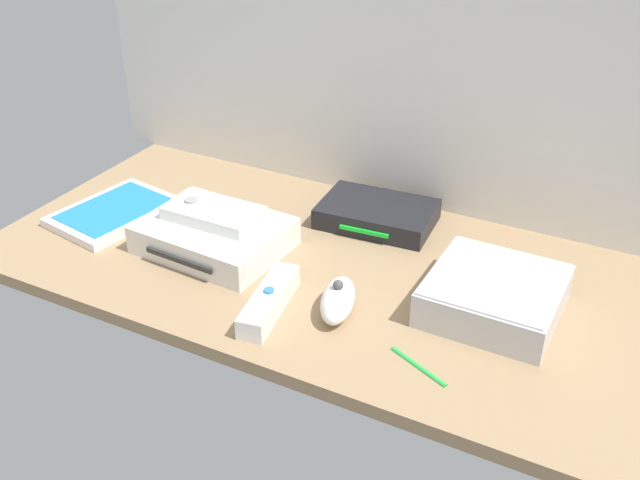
{
  "coord_description": "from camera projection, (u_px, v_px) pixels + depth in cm",
  "views": [
    {
      "loc": [
        43.11,
        -82.67,
        59.2
      ],
      "look_at": [
        0.0,
        0.0,
        4.0
      ],
      "focal_mm": 41.77,
      "sensor_mm": 36.0,
      "label": 1
    }
  ],
  "objects": [
    {
      "name": "network_router",
      "position": [
        377.0,
        214.0,
        1.2
      ],
      "size": [
        18.85,
        13.34,
        3.4
      ],
      "rotation": [
        0.0,
        0.0,
        0.07
      ],
      "color": "black",
      "rests_on": "ground_plane"
    },
    {
      "name": "remote_nunchuk",
      "position": [
        338.0,
        300.0,
        0.99
      ],
      "size": [
        7.03,
        10.83,
        5.1
      ],
      "rotation": [
        0.0,
        0.0,
        0.28
      ],
      "color": "white",
      "rests_on": "ground_plane"
    },
    {
      "name": "ground_plane",
      "position": [
        320.0,
        269.0,
        1.11
      ],
      "size": [
        100.0,
        48.0,
        2.0
      ],
      "primitive_type": "cube",
      "color": "#9E7F5B",
      "rests_on": "ground"
    },
    {
      "name": "remote_classic_pad",
      "position": [
        213.0,
        213.0,
        1.13
      ],
      "size": [
        14.43,
        8.06,
        2.4
      ],
      "rotation": [
        0.0,
        0.0,
        0.0
      ],
      "color": "white",
      "rests_on": "game_console"
    },
    {
      "name": "remote_wand",
      "position": [
        269.0,
        301.0,
        0.99
      ],
      "size": [
        6.06,
        15.2,
        3.4
      ],
      "rotation": [
        0.0,
        0.0,
        0.17
      ],
      "color": "white",
      "rests_on": "ground_plane"
    },
    {
      "name": "mini_computer",
      "position": [
        495.0,
        294.0,
        0.99
      ],
      "size": [
        17.19,
        17.19,
        5.3
      ],
      "rotation": [
        0.0,
        0.0,
        -0.01
      ],
      "color": "silver",
      "rests_on": "ground_plane"
    },
    {
      "name": "game_console",
      "position": [
        214.0,
        235.0,
        1.13
      ],
      "size": [
        21.92,
        17.46,
        4.4
      ],
      "rotation": [
        0.0,
        0.0,
        -0.06
      ],
      "color": "white",
      "rests_on": "ground_plane"
    },
    {
      "name": "game_case",
      "position": [
        115.0,
        212.0,
        1.22
      ],
      "size": [
        16.63,
        21.03,
        1.56
      ],
      "rotation": [
        0.0,
        0.0,
        -0.17
      ],
      "color": "white",
      "rests_on": "ground_plane"
    },
    {
      "name": "back_wall",
      "position": [
        395.0,
        8.0,
        1.13
      ],
      "size": [
        110.0,
        1.2,
        64.0
      ],
      "primitive_type": "cube",
      "color": "white",
      "rests_on": "ground"
    },
    {
      "name": "stylus_pen",
      "position": [
        419.0,
        365.0,
        0.9
      ],
      "size": [
        8.53,
        4.25,
        0.7
      ],
      "primitive_type": "cylinder",
      "rotation": [
        0.0,
        1.57,
        2.73
      ],
      "color": "green",
      "rests_on": "ground_plane"
    }
  ]
}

